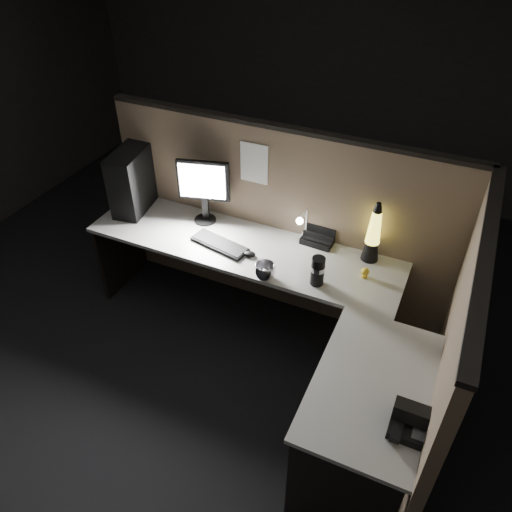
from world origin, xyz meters
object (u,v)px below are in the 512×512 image
at_px(monitor, 204,186).
at_px(keyboard, 220,244).
at_px(desk_phone, 414,422).
at_px(lava_lamp, 373,237).
at_px(pc_tower, 133,180).

bearing_deg(monitor, keyboard, -59.78).
bearing_deg(desk_phone, keyboard, 149.06).
bearing_deg(monitor, lava_lamp, -12.80).
relative_size(lava_lamp, desk_phone, 1.95).
distance_m(lava_lamp, desk_phone, 1.33).
bearing_deg(pc_tower, lava_lamp, -6.24).
relative_size(pc_tower, lava_lamp, 1.07).
bearing_deg(lava_lamp, keyboard, -163.61).
xyz_separation_m(pc_tower, monitor, (0.59, 0.06, 0.06)).
height_order(pc_tower, lava_lamp, pc_tower).
xyz_separation_m(monitor, keyboard, (0.25, -0.25, -0.29)).
xyz_separation_m(keyboard, desk_phone, (1.53, -0.91, 0.04)).
distance_m(monitor, lava_lamp, 1.26).
xyz_separation_m(monitor, lava_lamp, (1.26, 0.05, -0.11)).
height_order(pc_tower, monitor, monitor).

